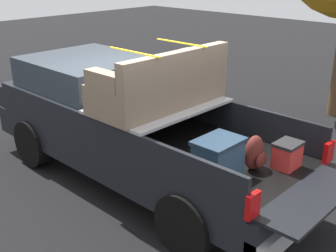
% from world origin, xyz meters
% --- Properties ---
extents(ground_plane, '(40.00, 40.00, 0.00)m').
position_xyz_m(ground_plane, '(0.00, 0.00, 0.00)').
color(ground_plane, black).
extents(pickup_truck, '(6.05, 2.06, 2.23)m').
position_xyz_m(pickup_truck, '(0.35, 0.00, 0.96)').
color(pickup_truck, black).
rests_on(pickup_truck, ground_plane).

